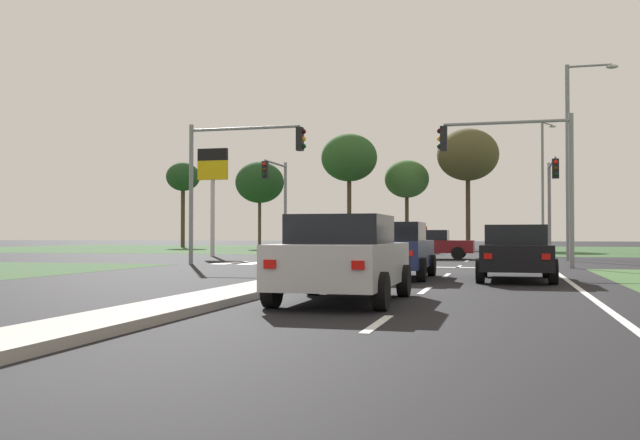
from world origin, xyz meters
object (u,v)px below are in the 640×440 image
traffic_signal_far_right (552,189)px  treeline_second (260,183)px  car_black_seventh (515,252)px  car_blue_second (398,240)px  car_grey_fifth (378,242)px  traffic_signal_near_left (232,166)px  traffic_signal_far_left (278,190)px  street_lamp_second (572,151)px  car_maroon_near (432,244)px  pedestrian_at_median (424,234)px  traffic_signal_near_right (521,162)px  street_lamp_third (544,179)px  car_navy_fourth (394,250)px  fuel_price_totem (213,177)px  treeline_third (349,158)px  car_beige_eighth (414,240)px  car_silver_third (343,258)px  treeline_fourth (407,179)px  treeline_fifth (468,155)px  treeline_near (183,178)px

traffic_signal_far_right → treeline_second: treeline_second is taller
car_black_seventh → traffic_signal_far_right: (2.11, 18.66, 2.86)m
car_blue_second → car_grey_fifth: (0.09, -8.89, -0.02)m
traffic_signal_near_left → traffic_signal_far_left: bearing=98.8°
car_blue_second → street_lamp_second: 20.15m
car_maroon_near → pedestrian_at_median: bearing=-171.7°
traffic_signal_near_right → street_lamp_third: 30.10m
car_blue_second → car_navy_fourth: same height
fuel_price_totem → car_grey_fifth: bearing=29.5°
car_maroon_near → traffic_signal_near_left: 11.91m
pedestrian_at_median → treeline_third: size_ratio=0.19×
car_beige_eighth → traffic_signal_near_right: size_ratio=0.81×
traffic_signal_near_left → traffic_signal_near_right: traffic_signal_near_left is taller
car_beige_eighth → treeline_third: treeline_third is taller
car_navy_fourth → street_lamp_second: bearing=67.7°
car_silver_third → car_beige_eighth: bearing=95.5°
street_lamp_second → treeline_third: treeline_third is taller
car_blue_second → traffic_signal_near_right: 25.54m
street_lamp_third → pedestrian_at_median: bearing=-125.7°
treeline_second → treeline_fourth: (13.48, 1.30, 0.12)m
street_lamp_second → street_lamp_third: (-0.12, 22.53, 0.40)m
car_beige_eighth → pedestrian_at_median: (2.46, -14.33, 0.47)m
car_navy_fourth → treeline_fifth: size_ratio=0.40×
fuel_price_totem → treeline_third: treeline_third is taller
car_blue_second → street_lamp_second: bearing=122.7°
traffic_signal_far_right → treeline_second: size_ratio=0.67×
treeline_third → treeline_fifth: treeline_fifth is taller
street_lamp_second → fuel_price_totem: size_ratio=1.49×
fuel_price_totem → treeline_near: treeline_near is taller
traffic_signal_far_right → treeline_fifth: bearing=103.0°
car_silver_third → traffic_signal_near_left: 17.05m
car_silver_third → traffic_signal_near_left: bearing=118.9°
car_black_seventh → pedestrian_at_median: bearing=101.5°
car_silver_third → pedestrian_at_median: size_ratio=2.27×
car_maroon_near → car_grey_fifth: bearing=-148.9°
car_beige_eighth → traffic_signal_far_right: traffic_signal_far_right is taller
treeline_near → treeline_third: (17.81, -4.50, 0.99)m
car_grey_fifth → traffic_signal_far_left: size_ratio=0.77×
car_silver_third → car_grey_fifth: bearing=98.7°
car_silver_third → traffic_signal_far_right: 26.51m
fuel_price_totem → treeline_fifth: treeline_fifth is taller
street_lamp_third → street_lamp_second: bearing=-89.7°
car_silver_third → car_navy_fourth: car_silver_third is taller
pedestrian_at_median → car_beige_eighth: bearing=98.3°
traffic_signal_near_left → traffic_signal_near_right: size_ratio=1.03×
car_silver_third → treeline_third: 48.13m
car_maroon_near → traffic_signal_near_right: size_ratio=0.73×
pedestrian_at_median → traffic_signal_near_left: bearing=-108.9°
treeline_fourth → traffic_signal_far_right: bearing=-65.9°
car_black_seventh → car_maroon_near: bearing=103.5°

